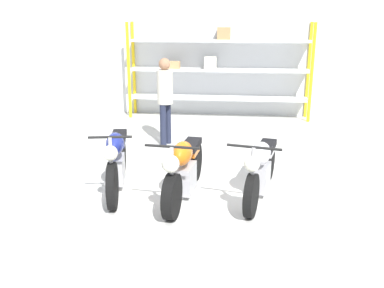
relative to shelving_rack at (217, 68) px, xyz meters
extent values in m
plane|color=silver|center=(-0.13, -5.32, -1.30)|extent=(30.00, 30.00, 0.00)
cube|color=silver|center=(-0.13, 0.36, 0.50)|extent=(30.00, 0.08, 3.60)
cylinder|color=yellow|center=(-2.30, -0.28, -0.07)|extent=(0.08, 0.08, 2.47)
cylinder|color=yellow|center=(2.37, -0.28, -0.07)|extent=(0.08, 0.08, 2.47)
cylinder|color=yellow|center=(-2.30, 0.27, -0.07)|extent=(0.08, 0.08, 2.47)
cylinder|color=yellow|center=(2.37, 0.27, -0.07)|extent=(0.08, 0.08, 2.47)
cube|color=silver|center=(0.04, 0.00, -0.78)|extent=(4.67, 0.55, 0.05)
cube|color=silver|center=(0.04, 0.00, -0.05)|extent=(4.67, 0.55, 0.05)
cube|color=silver|center=(0.04, 0.00, 0.69)|extent=(4.67, 0.55, 0.05)
cube|color=#A87F51|center=(0.14, 0.17, 0.87)|extent=(0.34, 0.22, 0.31)
cube|color=tan|center=(-1.15, -0.03, 0.07)|extent=(0.33, 0.24, 0.19)
cube|color=silver|center=(-0.18, -0.03, 0.14)|extent=(0.31, 0.32, 0.31)
cylinder|color=black|center=(-1.15, -5.87, -0.96)|extent=(0.23, 0.69, 0.68)
cylinder|color=black|center=(-1.41, -4.44, -0.96)|extent=(0.23, 0.69, 0.68)
cube|color=#ADADB2|center=(-1.29, -5.10, -1.00)|extent=(0.28, 0.52, 0.41)
ellipsoid|color=navy|center=(-1.26, -5.27, -0.53)|extent=(0.37, 0.59, 0.32)
cube|color=black|center=(-1.36, -4.70, -0.58)|extent=(0.33, 0.61, 0.10)
cube|color=navy|center=(-1.37, -4.69, -0.67)|extent=(0.26, 0.43, 0.12)
cylinder|color=#ADADB2|center=(-1.15, -5.85, -0.62)|extent=(0.06, 0.06, 0.70)
sphere|color=silver|center=(-1.14, -5.92, -0.47)|extent=(0.21, 0.21, 0.21)
cylinder|color=black|center=(-1.16, -5.82, -0.27)|extent=(0.59, 0.14, 0.04)
cylinder|color=black|center=(-0.28, -6.08, -0.99)|extent=(0.21, 0.64, 0.63)
cylinder|color=black|center=(-0.13, -4.63, -0.99)|extent=(0.21, 0.64, 0.63)
cube|color=#ADADB2|center=(-0.20, -5.31, -1.02)|extent=(0.31, 0.52, 0.41)
ellipsoid|color=orange|center=(-0.21, -5.48, -0.58)|extent=(0.34, 0.58, 0.33)
cube|color=black|center=(-0.15, -4.88, -0.63)|extent=(0.29, 0.62, 0.10)
cube|color=orange|center=(-0.15, -4.89, -0.72)|extent=(0.24, 0.44, 0.12)
cylinder|color=#ADADB2|center=(-0.27, -6.06, -0.65)|extent=(0.05, 0.05, 0.68)
sphere|color=silver|center=(-0.28, -6.13, -0.51)|extent=(0.24, 0.24, 0.24)
cylinder|color=black|center=(-0.27, -6.03, -0.31)|extent=(0.73, 0.11, 0.04)
cylinder|color=black|center=(0.77, -5.91, -1.00)|extent=(0.24, 0.62, 0.61)
cylinder|color=black|center=(1.10, -4.45, -1.00)|extent=(0.24, 0.62, 0.61)
cube|color=#ADADB2|center=(0.95, -5.13, -1.03)|extent=(0.30, 0.50, 0.39)
ellipsoid|color=#B7B7BF|center=(0.91, -5.30, -0.60)|extent=(0.38, 0.52, 0.33)
cube|color=black|center=(1.03, -4.76, -0.65)|extent=(0.35, 0.62, 0.10)
cube|color=#B7B7BF|center=(1.04, -4.70, -0.74)|extent=(0.28, 0.44, 0.12)
cylinder|color=#ADADB2|center=(0.78, -5.89, -0.67)|extent=(0.06, 0.06, 0.67)
sphere|color=silver|center=(0.76, -5.96, -0.53)|extent=(0.21, 0.21, 0.21)
cylinder|color=black|center=(0.79, -5.86, -0.34)|extent=(0.72, 0.19, 0.04)
cylinder|color=#1E2338|center=(-0.90, -2.58, -0.87)|extent=(0.13, 0.13, 0.87)
cylinder|color=#1E2338|center=(-0.97, -2.75, -0.87)|extent=(0.13, 0.13, 0.87)
cylinder|color=beige|center=(-0.94, -2.67, -0.08)|extent=(0.42, 0.42, 0.69)
sphere|color=#9E7051|center=(-0.94, -2.67, 0.38)|extent=(0.24, 0.24, 0.24)
camera|label=1|loc=(0.55, -11.25, 1.31)|focal=40.00mm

